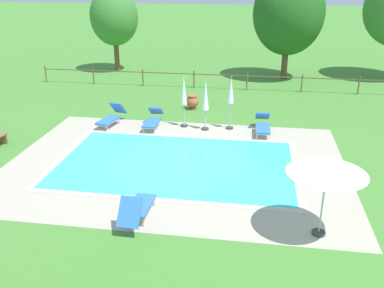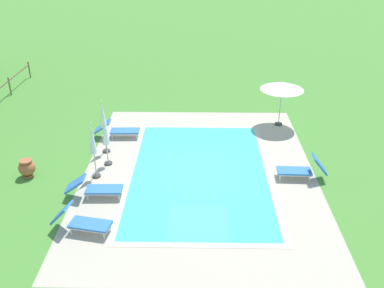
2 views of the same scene
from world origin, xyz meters
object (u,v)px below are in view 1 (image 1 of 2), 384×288
(sun_lounger_north_far, at_px, (111,117))
(patio_umbrella_closed_row_mid_west, at_px, (184,94))
(patio_umbrella_closed_row_centre, at_px, (231,94))
(sun_lounger_north_mid, at_px, (263,125))
(terracotta_urn_near_fence, at_px, (192,102))
(tree_west_mid, at_px, (114,17))
(tree_centre, at_px, (289,13))
(sun_lounger_north_end, at_px, (137,208))
(patio_umbrella_closed_row_west, at_px, (206,98))
(patio_umbrella_open_foreground, at_px, (327,167))
(sun_lounger_north_near_steps, at_px, (153,119))

(sun_lounger_north_far, bearing_deg, patio_umbrella_closed_row_mid_west, 4.92)
(patio_umbrella_closed_row_centre, bearing_deg, sun_lounger_north_mid, -11.76)
(patio_umbrella_closed_row_centre, distance_m, terracotta_urn_near_fence, 3.57)
(patio_umbrella_closed_row_centre, height_order, terracotta_urn_near_fence, patio_umbrella_closed_row_centre)
(tree_west_mid, bearing_deg, tree_centre, -2.89)
(sun_lounger_north_far, distance_m, sun_lounger_north_end, 8.32)
(sun_lounger_north_far, xyz_separation_m, tree_centre, (8.19, 10.44, 3.73))
(patio_umbrella_closed_row_mid_west, xyz_separation_m, tree_centre, (4.86, 10.15, 2.60))
(patio_umbrella_closed_row_mid_west, bearing_deg, patio_umbrella_closed_row_west, -15.17)
(patio_umbrella_closed_row_west, xyz_separation_m, tree_west_mid, (-7.62, 11.00, 2.21))
(tree_west_mid, bearing_deg, terracotta_urn_near_fence, -50.76)
(sun_lounger_north_far, distance_m, patio_umbrella_closed_row_west, 4.45)
(patio_umbrella_closed_row_west, xyz_separation_m, patio_umbrella_closed_row_centre, (1.07, 0.29, 0.13))
(patio_umbrella_closed_row_mid_west, bearing_deg, sun_lounger_north_mid, -4.64)
(patio_umbrella_open_foreground, bearing_deg, sun_lounger_north_near_steps, 130.26)
(sun_lounger_north_near_steps, distance_m, terracotta_urn_near_fence, 3.25)
(tree_centre, bearing_deg, sun_lounger_north_end, -104.98)
(patio_umbrella_open_foreground, relative_size, patio_umbrella_closed_row_west, 0.98)
(sun_lounger_north_end, bearing_deg, terracotta_urn_near_fence, 90.32)
(sun_lounger_north_far, xyz_separation_m, patio_umbrella_closed_row_mid_west, (3.32, 0.29, 1.13))
(terracotta_urn_near_fence, bearing_deg, tree_centre, 56.89)
(sun_lounger_north_mid, xyz_separation_m, patio_umbrella_closed_row_west, (-2.51, 0.01, 1.09))
(patio_umbrella_closed_row_mid_west, relative_size, tree_west_mid, 0.41)
(sun_lounger_north_end, distance_m, terracotta_urn_near_fence, 10.55)
(sun_lounger_north_mid, height_order, sun_lounger_north_end, sun_lounger_north_end)
(sun_lounger_north_end, relative_size, patio_umbrella_closed_row_mid_west, 0.81)
(sun_lounger_north_near_steps, relative_size, sun_lounger_north_mid, 1.00)
(sun_lounger_north_end, bearing_deg, patio_umbrella_closed_row_centre, 75.62)
(patio_umbrella_open_foreground, xyz_separation_m, tree_centre, (-0.15, 17.99, 2.12))
(patio_umbrella_open_foreground, height_order, terracotta_urn_near_fence, patio_umbrella_open_foreground)
(sun_lounger_north_end, xyz_separation_m, patio_umbrella_closed_row_mid_west, (-0.03, 7.90, 1.12))
(sun_lounger_north_far, distance_m, tree_centre, 13.78)
(patio_umbrella_open_foreground, bearing_deg, patio_umbrella_closed_row_centre, 110.55)
(sun_lounger_north_mid, bearing_deg, patio_umbrella_closed_row_mid_west, 175.36)
(patio_umbrella_closed_row_mid_west, bearing_deg, tree_west_mid, 121.68)
(patio_umbrella_closed_row_west, distance_m, patio_umbrella_closed_row_centre, 1.11)
(sun_lounger_north_far, relative_size, tree_centre, 0.29)
(sun_lounger_north_far, xyz_separation_m, sun_lounger_north_end, (3.36, -7.61, 0.00))
(sun_lounger_north_far, relative_size, patio_umbrella_closed_row_mid_west, 0.85)
(sun_lounger_north_mid, height_order, patio_umbrella_open_foreground, patio_umbrella_open_foreground)
(patio_umbrella_closed_row_mid_west, xyz_separation_m, patio_umbrella_closed_row_centre, (2.06, 0.02, 0.07))
(patio_umbrella_closed_row_west, bearing_deg, sun_lounger_north_far, -179.79)
(tree_west_mid, distance_m, tree_centre, 11.51)
(patio_umbrella_closed_row_mid_west, bearing_deg, terracotta_urn_near_fence, 90.53)
(sun_lounger_north_end, relative_size, patio_umbrella_closed_row_centre, 0.79)
(sun_lounger_north_mid, distance_m, terracotta_urn_near_fence, 4.60)
(patio_umbrella_open_foreground, bearing_deg, tree_west_mid, 122.06)
(sun_lounger_north_near_steps, height_order, patio_umbrella_closed_row_mid_west, patio_umbrella_closed_row_mid_west)
(patio_umbrella_closed_row_west, bearing_deg, patio_umbrella_open_foreground, -62.08)
(sun_lounger_north_near_steps, distance_m, sun_lounger_north_mid, 4.88)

